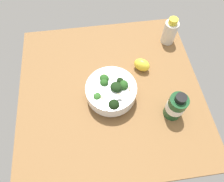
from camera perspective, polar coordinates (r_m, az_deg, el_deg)
The scene contains 5 objects.
ground_plane at distance 75.86cm, azimuth -0.53°, elevation -0.15°, with size 65.86×65.86×3.32cm, color brown.
bowl_of_broccoli at distance 69.16cm, azimuth 0.04°, elevation 0.06°, with size 17.25×17.17×9.35cm.
lemon_wedge at distance 78.04cm, azimuth 8.34°, elevation 7.22°, with size 6.15×4.05×5.12cm, color yellow.
bottle_tall at distance 68.56cm, azimuth 17.37°, elevation -4.11°, with size 6.09×6.09×11.77cm.
bottle_short at distance 87.81cm, azimuth 15.85°, elevation 15.68°, with size 5.38×5.38×11.56cm.
Camera 1 is at (36.52, -4.36, 64.69)cm, focal length 32.73 mm.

